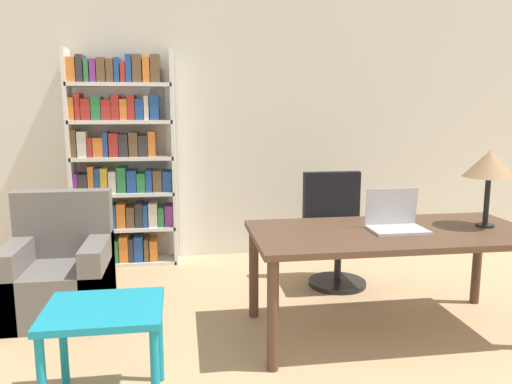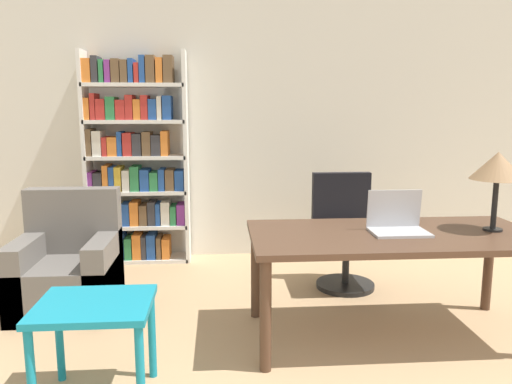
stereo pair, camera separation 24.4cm
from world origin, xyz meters
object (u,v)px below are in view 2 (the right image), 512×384
object	(u,v)px
desk	(394,244)
side_table_blue	(95,319)
bookshelf	(134,164)
office_chair	(344,235)
table_lamp	(498,167)
armchair	(68,271)
laptop	(397,223)

from	to	relation	value
desk	side_table_blue	bearing A→B (deg)	-160.98
bookshelf	office_chair	bearing A→B (deg)	-23.51
table_lamp	armchair	world-z (taller)	table_lamp
table_lamp	armchair	xyz separation A→B (m)	(-2.99, 0.65, -0.86)
laptop	armchair	xyz separation A→B (m)	(-2.34, 0.64, -0.49)
side_table_blue	armchair	distance (m)	1.39
armchair	bookshelf	distance (m)	1.41
table_lamp	office_chair	size ratio (longest dim) A/B	0.55
desk	bookshelf	bearing A→B (deg)	137.07
table_lamp	bookshelf	bearing A→B (deg)	145.46
office_chair	side_table_blue	xyz separation A→B (m)	(-1.73, -1.63, 0.01)
table_lamp	side_table_blue	size ratio (longest dim) A/B	0.90
office_chair	side_table_blue	distance (m)	2.38
laptop	office_chair	distance (m)	1.05
office_chair	armchair	bearing A→B (deg)	-171.14
office_chair	desk	bearing A→B (deg)	-85.93
laptop	armchair	size ratio (longest dim) A/B	0.41
laptop	bookshelf	distance (m)	2.71
office_chair	armchair	world-z (taller)	office_chair
table_lamp	side_table_blue	distance (m)	2.65
desk	bookshelf	distance (m)	2.72
table_lamp	side_table_blue	world-z (taller)	table_lamp
desk	table_lamp	xyz separation A→B (m)	(0.68, 0.01, 0.51)
office_chair	laptop	bearing A→B (deg)	-84.56
table_lamp	side_table_blue	xyz separation A→B (m)	(-2.48, -0.63, -0.70)
desk	table_lamp	distance (m)	0.85
laptop	armchair	bearing A→B (deg)	164.59
desk	office_chair	world-z (taller)	office_chair
laptop	table_lamp	xyz separation A→B (m)	(0.65, -0.01, 0.37)
side_table_blue	office_chair	bearing A→B (deg)	43.37
laptop	table_lamp	distance (m)	0.75
side_table_blue	bookshelf	bearing A→B (deg)	94.16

